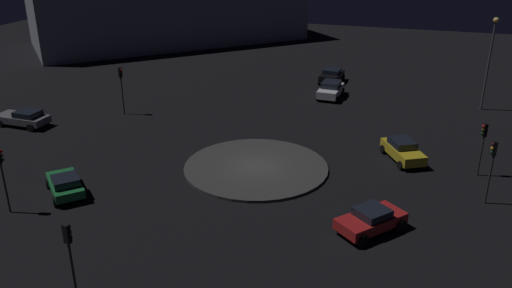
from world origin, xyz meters
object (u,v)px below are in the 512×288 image
(car_yellow, at_px, (403,150))
(traffic_light_northeast, at_px, (2,168))
(store_building, at_px, (169,11))
(car_grey, at_px, (24,118))
(car_red, at_px, (371,219))
(car_black, at_px, (332,76))
(streetlamp_southwest, at_px, (490,52))
(car_white, at_px, (331,89))
(traffic_light_west_near, at_px, (483,139))
(traffic_light_southeast, at_px, (121,81))
(traffic_light_north, at_px, (70,249))
(car_green, at_px, (65,184))
(traffic_light_west, at_px, (492,160))

(car_yellow, xyz_separation_m, traffic_light_northeast, (21.90, 14.88, 2.16))
(car_yellow, distance_m, store_building, 48.96)
(car_grey, bearing_deg, car_red, 166.63)
(car_black, height_order, streetlamp_southwest, streetlamp_southwest)
(car_white, bearing_deg, traffic_light_west_near, -136.10)
(traffic_light_southeast, xyz_separation_m, traffic_light_north, (-11.60, 23.58, -0.07))
(car_green, xyz_separation_m, streetlamp_southwest, (-26.50, -25.90, 4.68))
(car_black, relative_size, traffic_light_west, 0.97)
(traffic_light_west, distance_m, traffic_light_southeast, 30.90)
(car_black, xyz_separation_m, car_red, (-7.33, 29.22, -0.04))
(car_white, bearing_deg, car_yellow, -147.65)
(car_white, bearing_deg, store_building, 56.10)
(car_white, height_order, car_grey, car_white)
(traffic_light_north, relative_size, streetlamp_southwest, 0.50)
(traffic_light_southeast, bearing_deg, traffic_light_west_near, 19.01)
(car_yellow, height_order, car_white, car_white)
(car_black, bearing_deg, car_yellow, -149.95)
(traffic_light_southeast, bearing_deg, store_building, 135.12)
(traffic_light_southeast, bearing_deg, car_green, -46.49)
(traffic_light_west_near, bearing_deg, car_black, -69.03)
(car_yellow, bearing_deg, car_red, -35.36)
(traffic_light_west, distance_m, traffic_light_northeast, 28.84)
(traffic_light_southeast, relative_size, traffic_light_west_near, 1.15)
(car_green, height_order, streetlamp_southwest, streetlamp_southwest)
(streetlamp_southwest, bearing_deg, car_yellow, 65.39)
(car_red, relative_size, car_white, 0.99)
(car_red, xyz_separation_m, car_grey, (30.03, -8.04, -0.01))
(car_yellow, relative_size, car_white, 1.04)
(streetlamp_southwest, distance_m, store_building, 46.10)
(traffic_light_west, xyz_separation_m, traffic_light_northeast, (27.14, 9.74, 0.01))
(car_black, distance_m, car_green, 32.78)
(car_grey, bearing_deg, traffic_light_west_near, -176.15)
(traffic_light_southeast, relative_size, traffic_light_northeast, 1.05)
(car_grey, height_order, traffic_light_southeast, traffic_light_southeast)
(car_grey, bearing_deg, car_yellow, -173.80)
(car_green, xyz_separation_m, store_building, (15.05, -45.84, 3.67))
(car_grey, bearing_deg, car_green, 141.10)
(traffic_light_north, relative_size, traffic_light_west_near, 1.12)
(car_green, distance_m, streetlamp_southwest, 37.35)
(car_yellow, bearing_deg, traffic_light_north, -61.22)
(car_white, distance_m, car_grey, 28.42)
(traffic_light_north, bearing_deg, car_yellow, -20.54)
(car_black, relative_size, traffic_light_northeast, 0.97)
(car_yellow, relative_size, car_green, 1.11)
(car_yellow, distance_m, traffic_light_southeast, 24.90)
(car_red, bearing_deg, traffic_light_west, 170.26)
(car_black, height_order, car_red, car_black)
(traffic_light_northeast, bearing_deg, car_red, -28.30)
(car_red, distance_m, streetlamp_southwest, 26.03)
(car_yellow, xyz_separation_m, traffic_light_west, (-5.24, 5.14, 2.16))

